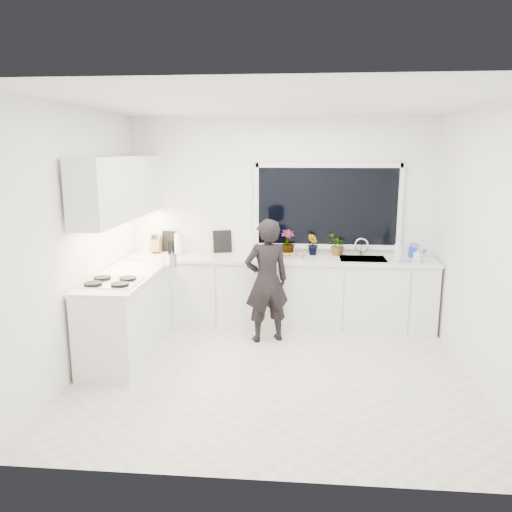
# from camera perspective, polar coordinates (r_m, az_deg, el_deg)

# --- Properties ---
(floor) EXTENTS (4.00, 3.50, 0.02)m
(floor) POSITION_cam_1_polar(r_m,az_deg,el_deg) (5.34, 2.02, -13.22)
(floor) COLOR beige
(floor) RESTS_ON ground
(wall_back) EXTENTS (4.00, 0.02, 2.70)m
(wall_back) POSITION_cam_1_polar(r_m,az_deg,el_deg) (6.66, 2.92, 4.05)
(wall_back) COLOR white
(wall_back) RESTS_ON ground
(wall_left) EXTENTS (0.02, 3.50, 2.70)m
(wall_left) POSITION_cam_1_polar(r_m,az_deg,el_deg) (5.41, -19.67, 1.55)
(wall_left) COLOR white
(wall_left) RESTS_ON ground
(wall_right) EXTENTS (0.02, 3.50, 2.70)m
(wall_right) POSITION_cam_1_polar(r_m,az_deg,el_deg) (5.22, 24.74, 0.81)
(wall_right) COLOR white
(wall_right) RESTS_ON ground
(ceiling) EXTENTS (4.00, 3.50, 0.02)m
(ceiling) POSITION_cam_1_polar(r_m,az_deg,el_deg) (4.86, 2.27, 17.25)
(ceiling) COLOR white
(ceiling) RESTS_ON wall_back
(window) EXTENTS (1.80, 0.02, 1.00)m
(window) POSITION_cam_1_polar(r_m,az_deg,el_deg) (6.60, 8.16, 5.63)
(window) COLOR black
(window) RESTS_ON wall_back
(base_cabinets_back) EXTENTS (3.92, 0.58, 0.88)m
(base_cabinets_back) POSITION_cam_1_polar(r_m,az_deg,el_deg) (6.54, 2.73, -4.24)
(base_cabinets_back) COLOR white
(base_cabinets_back) RESTS_ON floor
(base_cabinets_left) EXTENTS (0.58, 1.60, 0.88)m
(base_cabinets_left) POSITION_cam_1_polar(r_m,az_deg,el_deg) (5.81, -14.54, -6.71)
(base_cabinets_left) COLOR white
(base_cabinets_left) RESTS_ON floor
(countertop_back) EXTENTS (3.94, 0.62, 0.04)m
(countertop_back) POSITION_cam_1_polar(r_m,az_deg,el_deg) (6.42, 2.77, -0.32)
(countertop_back) COLOR silver
(countertop_back) RESTS_ON base_cabinets_back
(countertop_left) EXTENTS (0.62, 1.60, 0.04)m
(countertop_left) POSITION_cam_1_polar(r_m,az_deg,el_deg) (5.68, -14.78, -2.31)
(countertop_left) COLOR silver
(countertop_left) RESTS_ON base_cabinets_left
(upper_cabinets) EXTENTS (0.34, 2.10, 0.70)m
(upper_cabinets) POSITION_cam_1_polar(r_m,az_deg,el_deg) (5.91, -15.23, 7.54)
(upper_cabinets) COLOR white
(upper_cabinets) RESTS_ON wall_left
(sink) EXTENTS (0.58, 0.42, 0.14)m
(sink) POSITION_cam_1_polar(r_m,az_deg,el_deg) (6.48, 12.08, -0.72)
(sink) COLOR silver
(sink) RESTS_ON countertop_back
(faucet) EXTENTS (0.03, 0.03, 0.22)m
(faucet) POSITION_cam_1_polar(r_m,az_deg,el_deg) (6.64, 11.94, 1.00)
(faucet) COLOR silver
(faucet) RESTS_ON countertop_back
(stovetop) EXTENTS (0.56, 0.48, 0.03)m
(stovetop) POSITION_cam_1_polar(r_m,az_deg,el_deg) (5.37, -16.25, -2.84)
(stovetop) COLOR black
(stovetop) RESTS_ON countertop_left
(person) EXTENTS (0.64, 0.53, 1.49)m
(person) POSITION_cam_1_polar(r_m,az_deg,el_deg) (5.94, 1.23, -2.86)
(person) COLOR black
(person) RESTS_ON floor
(pizza_tray) EXTENTS (0.45, 0.36, 0.03)m
(pizza_tray) POSITION_cam_1_polar(r_m,az_deg,el_deg) (6.39, 3.65, -0.06)
(pizza_tray) COLOR silver
(pizza_tray) RESTS_ON countertop_back
(pizza) EXTENTS (0.41, 0.32, 0.01)m
(pizza) POSITION_cam_1_polar(r_m,az_deg,el_deg) (6.39, 3.66, 0.09)
(pizza) COLOR red
(pizza) RESTS_ON pizza_tray
(watering_can) EXTENTS (0.16, 0.16, 0.13)m
(watering_can) POSITION_cam_1_polar(r_m,az_deg,el_deg) (6.73, 17.60, 0.44)
(watering_can) COLOR blue
(watering_can) RESTS_ON countertop_back
(paper_towel_roll) EXTENTS (0.14, 0.14, 0.26)m
(paper_towel_roll) POSITION_cam_1_polar(r_m,az_deg,el_deg) (6.68, -8.82, 1.36)
(paper_towel_roll) COLOR white
(paper_towel_roll) RESTS_ON countertop_back
(knife_block) EXTENTS (0.14, 0.12, 0.22)m
(knife_block) POSITION_cam_1_polar(r_m,az_deg,el_deg) (6.81, -11.36, 1.29)
(knife_block) COLOR #A3674C
(knife_block) RESTS_ON countertop_back
(utensil_crock) EXTENTS (0.17, 0.17, 0.16)m
(utensil_crock) POSITION_cam_1_polar(r_m,az_deg,el_deg) (5.96, -9.63, -0.44)
(utensil_crock) COLOR silver
(utensil_crock) RESTS_ON countertop_left
(picture_frame_large) EXTENTS (0.22, 0.08, 0.28)m
(picture_frame_large) POSITION_cam_1_polar(r_m,az_deg,el_deg) (6.86, -9.89, 1.67)
(picture_frame_large) COLOR black
(picture_frame_large) RESTS_ON countertop_back
(picture_frame_small) EXTENTS (0.24, 0.10, 0.30)m
(picture_frame_small) POSITION_cam_1_polar(r_m,az_deg,el_deg) (6.71, -3.87, 1.68)
(picture_frame_small) COLOR black
(picture_frame_small) RESTS_ON countertop_back
(herb_plants) EXTENTS (0.92, 0.33, 0.33)m
(herb_plants) POSITION_cam_1_polar(r_m,az_deg,el_deg) (6.55, 6.81, 1.38)
(herb_plants) COLOR #26662D
(herb_plants) RESTS_ON countertop_back
(soap_bottles) EXTENTS (0.36, 0.13, 0.30)m
(soap_bottles) POSITION_cam_1_polar(r_m,az_deg,el_deg) (6.37, 16.46, 0.56)
(soap_bottles) COLOR #D8BF66
(soap_bottles) RESTS_ON countertop_back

